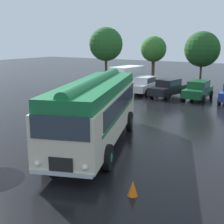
# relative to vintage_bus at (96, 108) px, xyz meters

# --- Properties ---
(ground_plane) EXTENTS (120.00, 120.00, 0.00)m
(ground_plane) POSITION_rel_vintage_bus_xyz_m (-0.54, 0.24, -1.89)
(ground_plane) COLOR black
(vintage_bus) EXTENTS (5.96, 10.29, 3.49)m
(vintage_bus) POSITION_rel_vintage_bus_xyz_m (0.00, 0.00, 0.00)
(vintage_bus) COLOR beige
(vintage_bus) RESTS_ON ground
(car_near_left) EXTENTS (2.11, 4.28, 1.66)m
(car_near_left) POSITION_rel_vintage_bus_xyz_m (-5.06, 15.19, -1.05)
(car_near_left) COLOR silver
(car_near_left) RESTS_ON ground
(car_mid_left) EXTENTS (2.41, 4.40, 1.66)m
(car_mid_left) POSITION_rel_vintage_bus_xyz_m (-2.28, 14.61, -1.05)
(car_mid_left) COLOR black
(car_mid_left) RESTS_ON ground
(car_mid_right) EXTENTS (2.05, 4.25, 1.66)m
(car_mid_right) POSITION_rel_vintage_bus_xyz_m (0.45, 15.04, -1.05)
(car_mid_right) COLOR #144C28
(car_mid_right) RESTS_ON ground
(box_van) EXTENTS (2.61, 5.88, 2.50)m
(box_van) POSITION_rel_vintage_bus_xyz_m (-7.56, 15.36, -0.53)
(box_van) COLOR silver
(box_van) RESTS_ON ground
(tree_far_left) EXTENTS (4.30, 4.30, 6.82)m
(tree_far_left) POSITION_rel_vintage_bus_xyz_m (-13.90, 21.43, 2.77)
(tree_far_left) COLOR #4C3823
(tree_far_left) RESTS_ON ground
(tree_left_of_centre) EXTENTS (3.06, 3.06, 5.68)m
(tree_left_of_centre) POSITION_rel_vintage_bus_xyz_m (-7.34, 22.13, 2.30)
(tree_left_of_centre) COLOR #4C3823
(tree_left_of_centre) RESTS_ON ground
(tree_centre) EXTENTS (3.76, 3.76, 6.13)m
(tree_centre) POSITION_rel_vintage_bus_xyz_m (-1.24, 21.18, 2.39)
(tree_centre) COLOR #4C3823
(tree_centre) RESTS_ON ground
(traffic_cone) EXTENTS (0.36, 0.36, 0.55)m
(traffic_cone) POSITION_rel_vintage_bus_xyz_m (4.25, -3.75, -1.62)
(traffic_cone) COLOR orange
(traffic_cone) RESTS_ON ground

